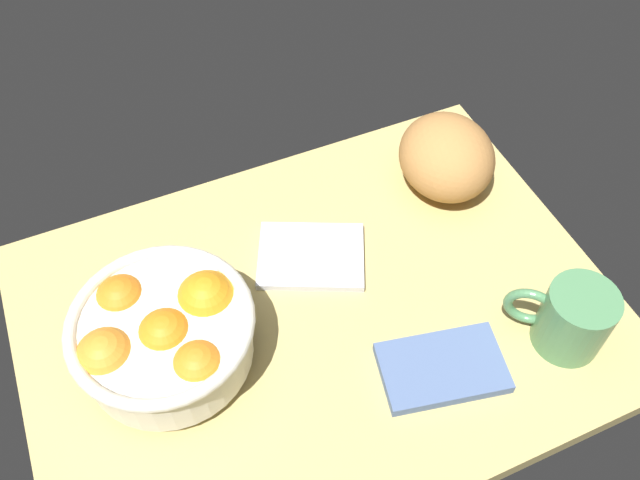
{
  "coord_description": "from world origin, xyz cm",
  "views": [
    {
      "loc": [
        18.91,
        43.64,
        76.82
      ],
      "look_at": [
        -3.36,
        -7.27,
        5.0
      ],
      "focal_mm": 38.06,
      "sensor_mm": 36.0,
      "label": 1
    }
  ],
  "objects_px": {
    "fruit_bowl": "(164,334)",
    "bread_loaf": "(446,157)",
    "napkin_spare": "(311,256)",
    "mug": "(572,318)",
    "napkin_folded": "(442,368)"
  },
  "relations": [
    {
      "from": "napkin_spare",
      "to": "mug",
      "type": "relative_size",
      "value": 1.31
    },
    {
      "from": "fruit_bowl",
      "to": "napkin_spare",
      "type": "distance_m",
      "value": 0.24
    },
    {
      "from": "napkin_folded",
      "to": "mug",
      "type": "height_order",
      "value": "mug"
    },
    {
      "from": "fruit_bowl",
      "to": "napkin_spare",
      "type": "height_order",
      "value": "fruit_bowl"
    },
    {
      "from": "fruit_bowl",
      "to": "bread_loaf",
      "type": "bearing_deg",
      "value": -164.73
    },
    {
      "from": "mug",
      "to": "napkin_folded",
      "type": "bearing_deg",
      "value": -7.23
    },
    {
      "from": "mug",
      "to": "fruit_bowl",
      "type": "bearing_deg",
      "value": -20.23
    },
    {
      "from": "napkin_folded",
      "to": "mug",
      "type": "xyz_separation_m",
      "value": [
        -0.16,
        0.02,
        0.04
      ]
    },
    {
      "from": "napkin_folded",
      "to": "mug",
      "type": "bearing_deg",
      "value": 172.77
    },
    {
      "from": "napkin_spare",
      "to": "mug",
      "type": "height_order",
      "value": "mug"
    },
    {
      "from": "napkin_folded",
      "to": "napkin_spare",
      "type": "bearing_deg",
      "value": -70.31
    },
    {
      "from": "fruit_bowl",
      "to": "napkin_folded",
      "type": "height_order",
      "value": "fruit_bowl"
    },
    {
      "from": "bread_loaf",
      "to": "napkin_spare",
      "type": "relative_size",
      "value": 1.05
    },
    {
      "from": "fruit_bowl",
      "to": "mug",
      "type": "bearing_deg",
      "value": 159.77
    },
    {
      "from": "napkin_spare",
      "to": "napkin_folded",
      "type": "bearing_deg",
      "value": 109.69
    }
  ]
}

